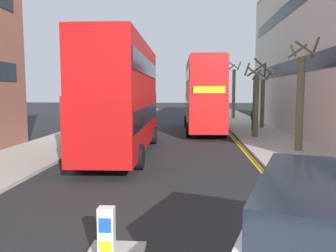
{
  "coord_description": "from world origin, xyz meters",
  "views": [
    {
      "loc": [
        1.47,
        -2.42,
        3.21
      ],
      "look_at": [
        0.5,
        11.0,
        1.8
      ],
      "focal_mm": 35.8,
      "sensor_mm": 36.0,
      "label": 1
    }
  ],
  "objects": [
    {
      "name": "double_decker_bus_away",
      "position": [
        -2.0,
        14.26,
        3.03
      ],
      "size": [
        3.03,
        10.87,
        5.64
      ],
      "color": "#B20F0F",
      "rests_on": "ground"
    },
    {
      "name": "street_tree_near",
      "position": [
        7.35,
        26.24,
        2.39
      ],
      "size": [
        1.56,
        1.59,
        4.95
      ],
      "color": "#6B6047",
      "rests_on": "sidewalk_right"
    },
    {
      "name": "double_decker_bus_oncoming",
      "position": [
        2.31,
        24.14,
        3.03
      ],
      "size": [
        3.12,
        10.89,
        5.64
      ],
      "color": "red",
      "rests_on": "ground"
    },
    {
      "name": "street_tree_distant",
      "position": [
        5.72,
        20.39,
        2.53
      ],
      "size": [
        1.9,
        1.9,
        5.17
      ],
      "color": "#6B6047",
      "rests_on": "sidewalk_right"
    },
    {
      "name": "street_tree_mid",
      "position": [
        6.14,
        35.95,
        3.09
      ],
      "size": [
        1.5,
        1.5,
        6.38
      ],
      "color": "#6B6047",
      "rests_on": "sidewalk_right"
    },
    {
      "name": "kerb_line_outer",
      "position": [
        4.4,
        14.0,
        0.0
      ],
      "size": [
        0.1,
        56.0,
        0.01
      ],
      "primitive_type": "cube",
      "color": "yellow",
      "rests_on": "ground"
    },
    {
      "name": "sidewalk_left",
      "position": [
        -6.5,
        16.0,
        0.07
      ],
      "size": [
        4.0,
        80.0,
        0.14
      ],
      "primitive_type": "cube",
      "color": "#ADA89E",
      "rests_on": "ground"
    },
    {
      "name": "pedestrian_far",
      "position": [
        6.26,
        24.25,
        0.99
      ],
      "size": [
        0.34,
        0.22,
        1.62
      ],
      "color": "#2D2D38",
      "rests_on": "sidewalk_right"
    },
    {
      "name": "street_tree_far",
      "position": [
        6.98,
        15.15,
        2.79
      ],
      "size": [
        1.32,
        1.32,
        5.68
      ],
      "color": "#6B6047",
      "rests_on": "sidewalk_right"
    },
    {
      "name": "keep_left_bollard",
      "position": [
        0.0,
        3.08,
        0.61
      ],
      "size": [
        0.36,
        0.28,
        1.11
      ],
      "color": "silver",
      "rests_on": "traffic_island"
    },
    {
      "name": "sidewalk_right",
      "position": [
        6.5,
        16.0,
        0.07
      ],
      "size": [
        4.0,
        80.0,
        0.14
      ],
      "primitive_type": "cube",
      "color": "#ADA89E",
      "rests_on": "ground"
    },
    {
      "name": "kerb_line_inner",
      "position": [
        4.24,
        14.0,
        0.0
      ],
      "size": [
        0.1,
        56.0,
        0.01
      ],
      "primitive_type": "cube",
      "color": "yellow",
      "rests_on": "ground"
    }
  ]
}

